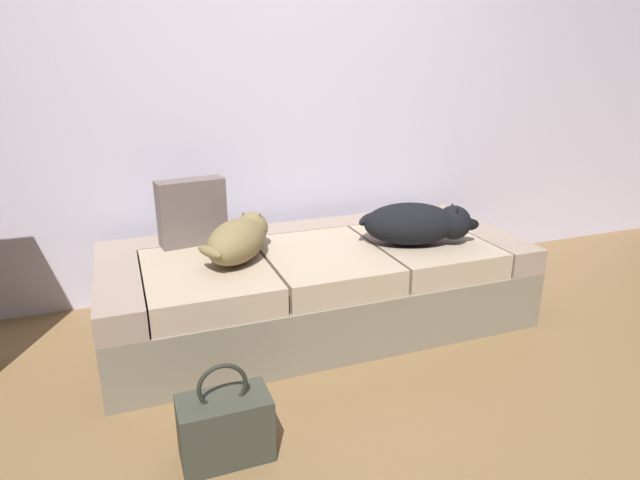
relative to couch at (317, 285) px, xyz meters
The scene contains 8 objects.
ground_plane 1.00m from the couch, 90.00° to the right, with size 10.00×10.00×0.00m, color brown.
back_wall 1.36m from the couch, 90.00° to the left, with size 6.40×0.10×2.80m, color silver.
couch is the anchor object (origin of this frame).
dog_tan 0.52m from the couch, behind, with size 0.45×0.53×0.20m.
dog_dark 0.62m from the couch, 16.29° to the right, with size 0.62×0.41×0.22m.
tv_remote 1.02m from the couch, ahead, with size 0.04×0.15×0.02m, color black.
throw_pillow 0.75m from the couch, 154.97° to the left, with size 0.34×0.12×0.34m, color #675A55.
handbag 1.10m from the couch, 127.55° to the right, with size 0.32×0.18×0.38m.
Camera 1 is at (-0.92, -1.49, 1.36)m, focal length 30.40 mm.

